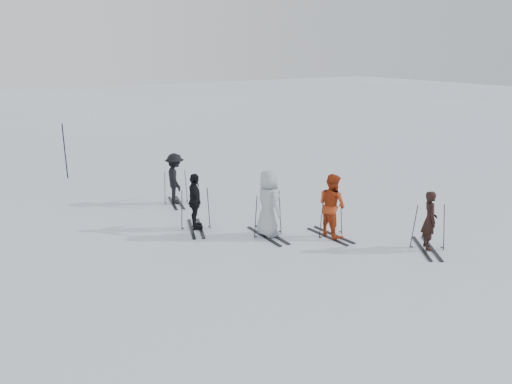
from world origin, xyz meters
TOP-DOWN VIEW (x-y plane):
  - ground at (0.00, 0.00)m, footprint 120.00×120.00m
  - skier_near_dark at (2.83, -3.20)m, footprint 0.64×0.69m
  - skier_red at (1.24, -1.09)m, footprint 0.74×0.92m
  - skier_grey at (-0.29, -0.12)m, footprint 0.63×0.95m
  - skier_uphill_left at (-1.81, 1.50)m, footprint 0.72×1.07m
  - skier_uphill_far at (-1.29, 4.20)m, footprint 0.89×1.24m
  - skis_near_dark at (2.83, -3.20)m, footprint 2.00×1.78m
  - skis_red at (1.24, -1.09)m, footprint 1.77×1.00m
  - skis_grey at (-0.29, -0.12)m, footprint 1.85×1.01m
  - skis_uphill_left at (-1.81, 1.50)m, footprint 1.99×1.48m
  - skis_uphill_far at (-1.29, 4.20)m, footprint 1.81×1.23m
  - piste_marker at (-3.74, 9.88)m, footprint 0.06×0.06m

SIDE VIEW (x-z plane):
  - ground at x=0.00m, z-range 0.00..0.00m
  - skis_uphill_far at x=-1.29m, z-range 0.00..1.20m
  - skis_red at x=1.24m, z-range 0.00..1.26m
  - skis_uphill_left at x=-1.81m, z-range 0.00..1.30m
  - skis_near_dark at x=2.83m, z-range 0.00..1.30m
  - skis_grey at x=-0.29m, z-range 0.00..1.34m
  - skier_near_dark at x=2.83m, z-range 0.00..1.59m
  - skier_uphill_left at x=-1.81m, z-range 0.00..1.68m
  - skier_uphill_far at x=-1.29m, z-range 0.00..1.74m
  - skier_red at x=1.24m, z-range 0.00..1.82m
  - skier_grey at x=-0.29m, z-range 0.00..1.92m
  - piste_marker at x=-3.74m, z-range 0.00..2.26m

